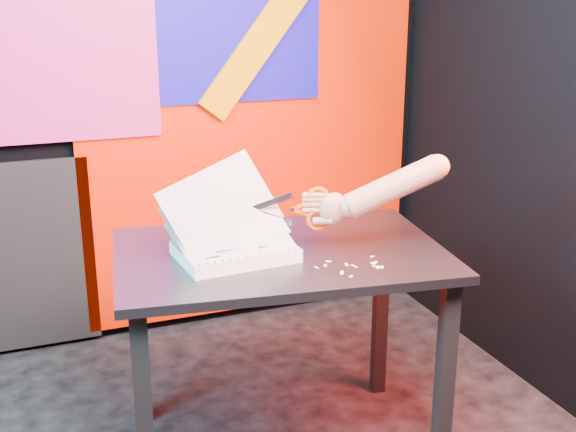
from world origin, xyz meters
name	(u,v)px	position (x,y,z in m)	size (l,w,h in m)	color
room	(184,83)	(0.00, 0.00, 1.35)	(3.01, 3.01, 2.71)	#2C2C2E
backdrop	(123,135)	(0.06, 1.46, 0.96)	(2.88, 0.05, 2.08)	#F01900
work_table	(280,280)	(0.38, 0.39, 0.64)	(1.15, 0.85, 0.75)	black
printout_stack	(234,248)	(0.23, 0.37, 0.78)	(0.42, 0.29, 0.34)	white
scissors	(312,209)	(0.48, 0.36, 0.89)	(0.25, 0.09, 0.15)	#BCBCC1
hand_forearm	(383,190)	(0.70, 0.29, 0.95)	(0.44, 0.18, 0.22)	#B77364
paper_clippings	(356,266)	(0.55, 0.17, 0.75)	(0.21, 0.15, 0.00)	silver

